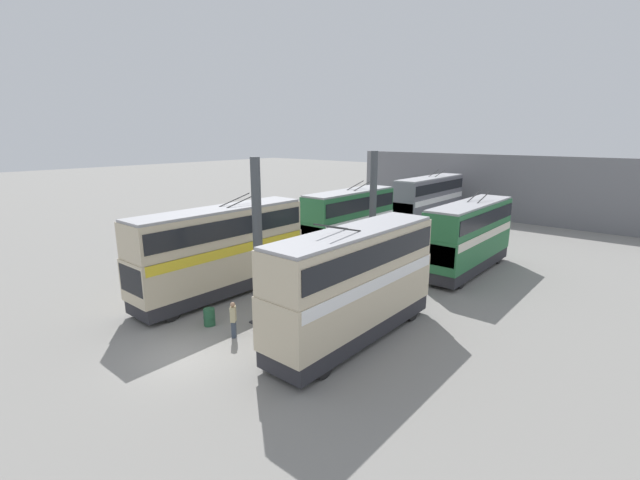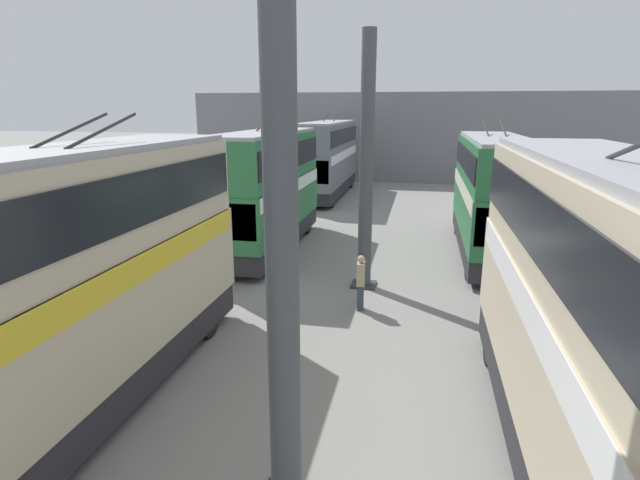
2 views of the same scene
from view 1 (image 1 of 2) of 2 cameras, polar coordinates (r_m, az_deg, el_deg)
The scene contains 12 objects.
ground_plane at distance 20.34m, azimuth -18.25°, elevation -14.68°, with size 240.00×240.00×0.00m, color gray.
depot_back_wall at distance 52.55m, azimuth 22.93°, elevation 6.41°, with size 0.50×36.00×7.35m.
support_column_near at distance 21.44m, azimuth -8.28°, elevation -0.80°, with size 0.85×0.85×8.47m.
support_column_far at distance 29.05m, azimuth 7.03°, elevation 3.09°, with size 0.85×0.85×8.47m.
bus_left_near at distance 19.85m, azimuth 4.66°, elevation -5.11°, with size 10.22×2.54×5.97m.
bus_left_far at distance 31.62m, azimuth 19.26°, elevation 0.88°, with size 10.02×2.54×5.55m.
bus_right_near at distance 26.09m, azimuth -12.99°, elevation -0.83°, with size 11.28×2.54×5.96m.
bus_right_mid at distance 35.05m, azimuth 3.98°, elevation 3.00°, with size 9.49×2.54×5.73m.
bus_right_far at distance 47.12m, azimuth 14.38°, elevation 5.44°, with size 11.36×2.54×5.79m.
person_aisle_midway at distance 28.02m, azimuth 4.64°, elevation -3.98°, with size 0.44×0.27×1.74m.
person_aisle_foreground at distance 21.12m, azimuth -11.48°, elevation -10.24°, with size 0.47×0.46×1.79m.
oil_drum at distance 22.85m, azimuth -14.54°, elevation -9.91°, with size 0.60×0.60×0.89m.
Camera 1 is at (-8.89, -15.64, 9.47)m, focal length 24.00 mm.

